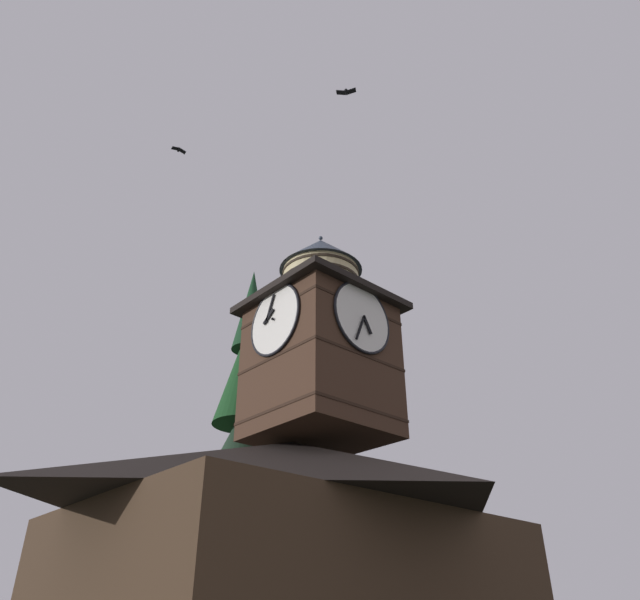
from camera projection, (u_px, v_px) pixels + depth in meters
name	position (u px, v px, depth m)	size (l,w,h in m)	color
building_main	(289.00, 560.00, 18.24)	(13.14, 10.67, 7.47)	#3F2D1E
clock_tower	(321.00, 342.00, 21.56)	(4.84, 4.84, 8.27)	#422B1E
pine_tree_behind	(241.00, 474.00, 24.97)	(5.19, 5.19, 17.70)	#473323
moon	(162.00, 491.00, 52.12)	(2.12, 2.12, 2.12)	silver
flying_bird_high	(346.00, 92.00, 21.95)	(0.61, 0.69, 0.16)	black
flying_bird_low	(179.00, 150.00, 23.19)	(0.58, 0.25, 0.13)	black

